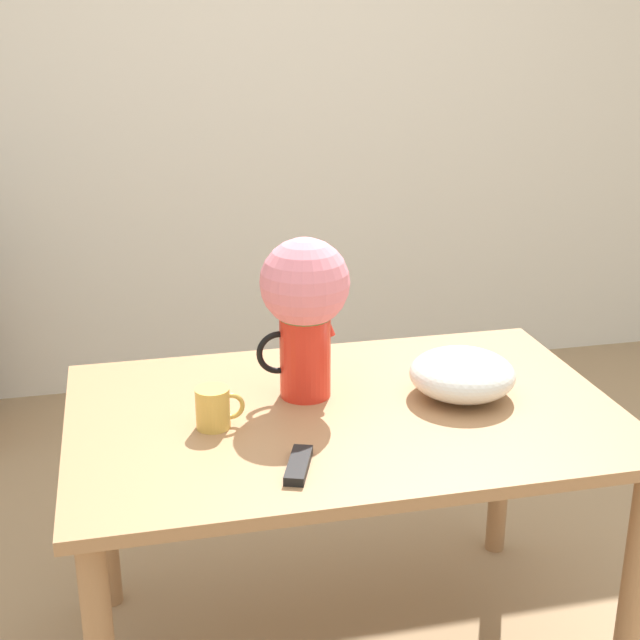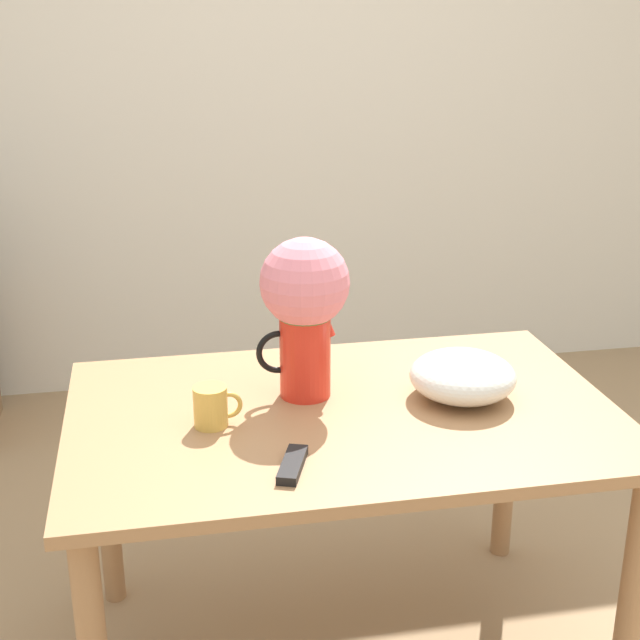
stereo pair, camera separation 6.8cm
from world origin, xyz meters
The scene contains 6 objects.
wall_back centered at (0.00, 2.05, 1.30)m, with size 8.00×0.05×2.60m.
table centered at (-0.15, 0.12, 0.63)m, with size 1.32×0.85×0.72m.
flower_vase centered at (-0.22, 0.22, 0.97)m, with size 0.23×0.22×0.40m.
coffee_mug centered at (-0.46, 0.09, 0.77)m, with size 0.11×0.08×0.10m.
white_bowl centered at (0.15, 0.13, 0.78)m, with size 0.26×0.26×0.12m.
remote_control centered at (-0.32, -0.14, 0.73)m, with size 0.09×0.15×0.02m.
Camera 1 is at (-0.64, -1.76, 1.65)m, focal length 50.00 mm.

